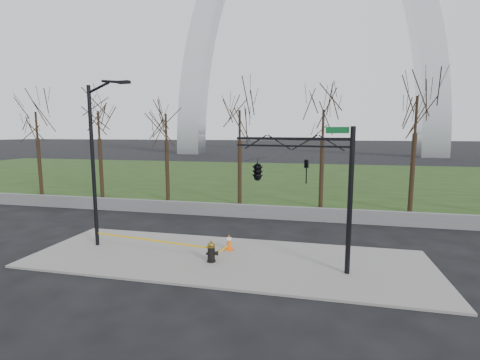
% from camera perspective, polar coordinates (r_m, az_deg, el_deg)
% --- Properties ---
extents(ground, '(500.00, 500.00, 0.00)m').
position_cam_1_polar(ground, '(16.18, -2.31, -13.02)').
color(ground, black).
rests_on(ground, ground).
extents(sidewalk, '(18.00, 6.00, 0.10)m').
position_cam_1_polar(sidewalk, '(16.16, -2.31, -12.86)').
color(sidewalk, slate).
rests_on(sidewalk, ground).
extents(grass_strip, '(120.00, 40.00, 0.06)m').
position_cam_1_polar(grass_strip, '(45.13, 7.66, 0.47)').
color(grass_strip, '#1F3312').
rests_on(grass_strip, ground).
extents(guardrail, '(60.00, 0.30, 0.90)m').
position_cam_1_polar(guardrail, '(23.54, 2.78, -5.21)').
color(guardrail, '#59595B').
rests_on(guardrail, ground).
extents(gateway_arch, '(66.00, 6.00, 65.00)m').
position_cam_1_polar(gateway_arch, '(93.58, 10.81, 24.30)').
color(gateway_arch, silver).
rests_on(gateway_arch, ground).
extents(tree_row, '(54.46, 4.00, 8.92)m').
position_cam_1_polar(tree_row, '(26.62, 13.40, 4.83)').
color(tree_row, black).
rests_on(tree_row, ground).
extents(fire_hydrant, '(0.59, 0.38, 0.95)m').
position_cam_1_polar(fire_hydrant, '(15.59, -4.71, -11.76)').
color(fire_hydrant, black).
rests_on(fire_hydrant, sidewalk).
extents(traffic_cone, '(0.51, 0.51, 0.78)m').
position_cam_1_polar(traffic_cone, '(17.05, -1.83, -10.16)').
color(traffic_cone, '#ED5C0C').
rests_on(traffic_cone, sidewalk).
extents(street_light, '(2.39, 0.40, 8.21)m').
position_cam_1_polar(street_light, '(18.31, -22.61, 3.90)').
color(street_light, black).
rests_on(street_light, ground).
extents(traffic_signal_mast, '(4.96, 2.54, 6.00)m').
position_cam_1_polar(traffic_signal_mast, '(15.02, 5.58, 1.64)').
color(traffic_signal_mast, black).
rests_on(traffic_signal_mast, ground).
extents(caution_tape, '(6.71, 1.70, 0.48)m').
position_cam_1_polar(caution_tape, '(16.90, -12.28, -9.99)').
color(caution_tape, '#E6B30C').
rests_on(caution_tape, ground).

